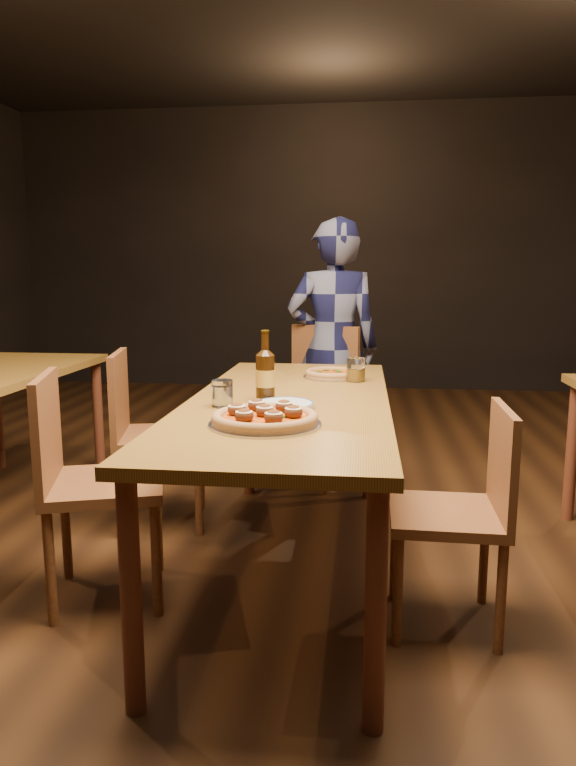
# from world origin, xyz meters

# --- Properties ---
(ground) EXTENTS (9.00, 9.00, 0.00)m
(ground) POSITION_xyz_m (0.00, 0.00, 0.00)
(ground) COLOR black
(room_shell) EXTENTS (9.00, 9.00, 9.00)m
(room_shell) POSITION_xyz_m (0.00, 0.00, 1.86)
(room_shell) COLOR black
(room_shell) RESTS_ON ground
(table_main) EXTENTS (0.80, 2.00, 0.75)m
(table_main) POSITION_xyz_m (0.00, 0.00, 0.68)
(table_main) COLOR brown
(table_main) RESTS_ON ground
(chair_main_nw) EXTENTS (0.54, 0.54, 0.93)m
(chair_main_nw) POSITION_xyz_m (-0.67, -0.30, 0.46)
(chair_main_nw) COLOR #582717
(chair_main_nw) RESTS_ON ground
(chair_main_sw) EXTENTS (0.51, 0.51, 0.92)m
(chair_main_sw) POSITION_xyz_m (-0.69, 0.45, 0.46)
(chair_main_sw) COLOR #582717
(chair_main_sw) RESTS_ON ground
(chair_main_e) EXTENTS (0.40, 0.40, 0.84)m
(chair_main_e) POSITION_xyz_m (0.60, -0.35, 0.42)
(chair_main_e) COLOR #582717
(chair_main_e) RESTS_ON ground
(chair_end) EXTENTS (0.59, 0.59, 0.98)m
(chair_end) POSITION_xyz_m (-0.02, 1.22, 0.49)
(chair_end) COLOR #582717
(chair_end) RESTS_ON ground
(pizza_meatball) EXTENTS (0.38, 0.38, 0.07)m
(pizza_meatball) POSITION_xyz_m (-0.03, -0.48, 0.78)
(pizza_meatball) COLOR #B7B7BF
(pizza_meatball) RESTS_ON table_main
(pizza_margherita) EXTENTS (0.28, 0.28, 0.04)m
(pizza_margherita) POSITION_xyz_m (0.15, 0.55, 0.77)
(pizza_margherita) COLOR #B7B7BF
(pizza_margherita) RESTS_ON table_main
(plate_stack) EXTENTS (0.22, 0.22, 0.02)m
(plate_stack) POSITION_xyz_m (0.00, -0.20, 0.76)
(plate_stack) COLOR white
(plate_stack) RESTS_ON table_main
(beer_bottle) EXTENTS (0.08, 0.08, 0.27)m
(beer_bottle) POSITION_xyz_m (-0.09, -0.07, 0.85)
(beer_bottle) COLOR black
(beer_bottle) RESTS_ON table_main
(water_glass) EXTENTS (0.08, 0.08, 0.10)m
(water_glass) POSITION_xyz_m (-0.23, -0.20, 0.80)
(water_glass) COLOR white
(water_glass) RESTS_ON table_main
(amber_glass) EXTENTS (0.09, 0.09, 0.11)m
(amber_glass) POSITION_xyz_m (0.26, 0.44, 0.81)
(amber_glass) COLOR #A87412
(amber_glass) RESTS_ON table_main
(diner) EXTENTS (0.62, 0.44, 1.58)m
(diner) POSITION_xyz_m (0.11, 1.42, 0.79)
(diner) COLOR black
(diner) RESTS_ON ground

